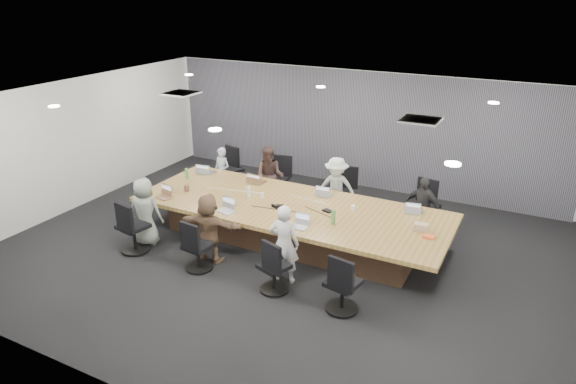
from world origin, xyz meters
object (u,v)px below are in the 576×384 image
at_px(laptop_3, 416,211).
at_px(snack_packet, 429,237).
at_px(person_5, 209,228).
at_px(person_4, 145,212).
at_px(chair_7, 343,288).
at_px(bottle_green_left, 187,173).
at_px(chair_0, 231,173).
at_px(person_6, 284,244).
at_px(chair_1, 277,183).
at_px(bottle_green_right, 333,217).
at_px(chair_2, 342,195).
at_px(laptop_0, 208,172).
at_px(stapler, 274,206).
at_px(conference_table, 290,222).
at_px(chair_3, 425,211).
at_px(chair_5, 198,250).
at_px(person_1, 270,177).
at_px(laptop_1, 257,181).
at_px(bottle_clear, 249,192).
at_px(person_2, 336,189).
at_px(laptop_6, 299,227).
at_px(person_0, 222,172).
at_px(laptop_5, 226,211).
at_px(laptop_2, 326,194).
at_px(person_3, 422,207).
at_px(laptop_4, 164,197).
at_px(mug_brown, 187,188).
at_px(chair_4, 134,230).
at_px(chair_6, 274,270).

distance_m(laptop_3, snack_packet, 1.06).
bearing_deg(person_5, person_4, -6.87).
distance_m(chair_7, bottle_green_left, 4.84).
relative_size(chair_0, person_6, 0.62).
bearing_deg(chair_1, chair_7, 122.83).
height_order(bottle_green_right, snack_packet, bottle_green_right).
bearing_deg(chair_2, laptop_0, 4.19).
distance_m(person_5, bottle_green_right, 2.20).
bearing_deg(stapler, conference_table, 68.46).
bearing_deg(person_6, snack_packet, -160.16).
height_order(chair_3, chair_5, chair_3).
height_order(person_1, snack_packet, person_1).
bearing_deg(bottle_green_right, laptop_1, 152.08).
relative_size(conference_table, stapler, 41.13).
xyz_separation_m(chair_2, bottle_clear, (-1.29, -1.71, 0.45)).
height_order(person_2, laptop_6, person_2).
xyz_separation_m(person_0, bottle_clear, (1.57, -1.36, 0.28)).
distance_m(laptop_5, laptop_6, 1.50).
height_order(chair_2, laptop_6, chair_2).
bearing_deg(laptop_3, person_6, 44.58).
height_order(conference_table, chair_3, chair_3).
height_order(person_0, laptop_2, person_0).
relative_size(chair_3, snack_packet, 4.18).
bearing_deg(laptop_2, chair_5, 60.17).
bearing_deg(laptop_0, chair_7, 143.73).
bearing_deg(person_5, chair_5, 83.13).
bearing_deg(laptop_0, conference_table, 156.44).
xyz_separation_m(laptop_0, person_3, (4.66, 0.55, -0.13)).
bearing_deg(laptop_4, mug_brown, 82.68).
bearing_deg(chair_3, chair_4, 48.08).
bearing_deg(person_3, laptop_2, -151.71).
bearing_deg(laptop_0, bottle_clear, 146.89).
bearing_deg(person_6, chair_6, 79.81).
height_order(laptop_1, bottle_green_left, bottle_green_left).
height_order(chair_7, person_5, person_5).
bearing_deg(laptop_4, chair_3, 40.94).
distance_m(chair_1, laptop_6, 3.08).
height_order(chair_0, chair_6, chair_0).
bearing_deg(person_1, person_5, -97.35).
bearing_deg(stapler, person_6, -33.13).
bearing_deg(laptop_2, person_0, -13.12).
bearing_deg(person_1, laptop_2, -32.34).
bearing_deg(laptop_5, laptop_0, 147.16).
relative_size(laptop_1, bottle_green_left, 1.51).
height_order(person_6, bottle_green_right, person_6).
height_order(chair_4, person_6, person_6).
relative_size(chair_0, person_5, 0.67).
relative_size(person_2, bottle_green_right, 5.09).
relative_size(chair_4, chair_6, 1.12).
bearing_deg(person_0, chair_4, -81.89).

